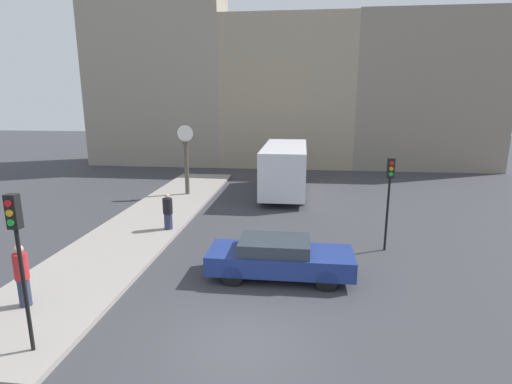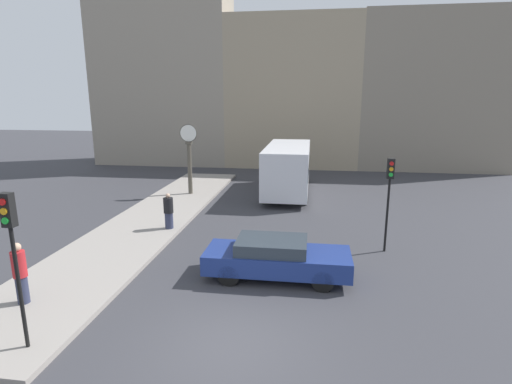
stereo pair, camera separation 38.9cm
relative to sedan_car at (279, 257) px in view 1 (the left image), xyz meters
name	(u,v)px [view 1 (the left image)]	position (x,y,z in m)	size (l,w,h in m)	color
ground_plane	(238,346)	(-0.75, -3.93, -0.71)	(120.00, 120.00, 0.00)	#38383D
sidewalk_corner	(152,219)	(-6.56, 5.58, -0.63)	(3.79, 23.03, 0.16)	gray
building_row	(273,82)	(-2.05, 23.23, 6.53)	(34.90, 5.00, 17.25)	gray
sedan_car	(279,257)	(0.00, 0.00, 0.00)	(4.78, 1.79, 1.35)	navy
bus_distant	(285,167)	(-0.39, 12.04, 1.01)	(2.59, 7.74, 3.02)	silver
traffic_light_near	(18,241)	(-5.42, -4.85, 2.11)	(0.26, 0.24, 3.72)	black
traffic_light_far	(389,185)	(4.00, 2.94, 1.92)	(0.26, 0.24, 3.66)	black
street_clock	(186,157)	(-6.23, 10.66, 1.71)	(1.06, 0.33, 4.20)	#4C473D
pedestrian_black_jacket	(168,212)	(-5.18, 4.04, 0.23)	(0.43, 0.43, 1.60)	#2D334C
pedestrian_red_top	(22,276)	(-6.96, -2.97, 0.35)	(0.38, 0.38, 1.80)	#2D334C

